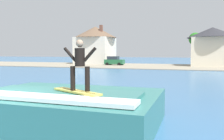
# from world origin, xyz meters

# --- Properties ---
(wave_crest) EXTENTS (6.36, 4.35, 1.25)m
(wave_crest) POSITION_xyz_m (1.73, 1.35, 0.59)
(wave_crest) COLOR #337872
(wave_crest) RESTS_ON ground_plane
(surfboard) EXTENTS (2.03, 1.23, 0.06)m
(surfboard) POSITION_xyz_m (2.39, 0.84, 1.28)
(surfboard) COLOR #EAD159
(surfboard) RESTS_ON wave_crest
(surfer) EXTENTS (1.15, 0.32, 1.64)m
(surfer) POSITION_xyz_m (2.53, 0.82, 2.22)
(surfer) COLOR black
(surfer) RESTS_ON surfboard
(shoreline_bank) EXTENTS (120.00, 17.17, 0.12)m
(shoreline_bank) POSITION_xyz_m (0.00, 38.15, 0.06)
(shoreline_bank) COLOR gray
(shoreline_bank) RESTS_ON ground_plane
(car_near_shore) EXTENTS (3.82, 2.20, 1.86)m
(car_near_shore) POSITION_xyz_m (-8.82, 38.86, 0.94)
(car_near_shore) COLOR #23663D
(car_near_shore) RESTS_ON ground_plane
(house_with_chimney) EXTENTS (9.64, 9.64, 8.62)m
(house_with_chimney) POSITION_xyz_m (-14.95, 43.73, 4.69)
(house_with_chimney) COLOR silver
(house_with_chimney) RESTS_ON ground_plane
(house_gabled_white) EXTENTS (9.18, 9.18, 7.24)m
(house_gabled_white) POSITION_xyz_m (9.42, 41.38, 4.02)
(house_gabled_white) COLOR beige
(house_gabled_white) RESTS_ON ground_plane
(tree_tall_bare) EXTENTS (2.46, 2.46, 5.46)m
(tree_tall_bare) POSITION_xyz_m (-17.04, 42.45, 4.07)
(tree_tall_bare) COLOR brown
(tree_tall_bare) RESTS_ON ground_plane
(tree_short_bushy) EXTENTS (2.55, 2.55, 6.59)m
(tree_short_bushy) POSITION_xyz_m (6.45, 44.18, 5.11)
(tree_short_bushy) COLOR brown
(tree_short_bushy) RESTS_ON ground_plane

